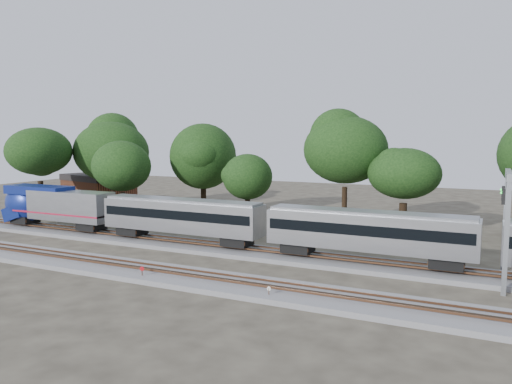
# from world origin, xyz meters

# --- Properties ---
(ground) EXTENTS (160.00, 160.00, 0.00)m
(ground) POSITION_xyz_m (0.00, 0.00, 0.00)
(ground) COLOR #383328
(ground) RESTS_ON ground
(track_far) EXTENTS (160.00, 5.00, 0.73)m
(track_far) POSITION_xyz_m (0.00, 6.00, 0.21)
(track_far) COLOR slate
(track_far) RESTS_ON ground
(track_near) EXTENTS (160.00, 5.00, 0.73)m
(track_near) POSITION_xyz_m (0.00, -4.00, 0.21)
(track_near) COLOR slate
(track_near) RESTS_ON ground
(switch_stand_red) EXTENTS (0.36, 0.10, 1.12)m
(switch_stand_red) POSITION_xyz_m (1.09, -5.57, 0.72)
(switch_stand_red) COLOR #512D19
(switch_stand_red) RESTS_ON ground
(switch_stand_white) EXTENTS (0.31, 0.09, 0.97)m
(switch_stand_white) POSITION_xyz_m (11.95, -5.55, 0.62)
(switch_stand_white) COLOR #512D19
(switch_stand_white) RESTS_ON ground
(switch_lever) EXTENTS (0.53, 0.35, 0.30)m
(switch_lever) POSITION_xyz_m (7.76, -5.77, 0.15)
(switch_lever) COLOR #512D19
(switch_lever) RESTS_ON ground
(signal_gantry) EXTENTS (0.60, 7.09, 8.62)m
(signal_gantry) POSITION_xyz_m (26.47, 6.00, 6.29)
(signal_gantry) COLOR gray
(signal_gantry) RESTS_ON ground
(brick_building) EXTENTS (12.30, 10.00, 5.18)m
(brick_building) POSITION_xyz_m (-32.37, 25.50, 2.61)
(brick_building) COLOR brown
(brick_building) RESTS_ON ground
(tree_0) EXTENTS (9.29, 9.29, 13.10)m
(tree_0) POSITION_xyz_m (-32.66, 14.33, 9.12)
(tree_0) COLOR black
(tree_0) RESTS_ON ground
(tree_1) EXTENTS (9.07, 9.07, 12.78)m
(tree_1) POSITION_xyz_m (-26.33, 21.94, 8.91)
(tree_1) COLOR black
(tree_1) RESTS_ON ground
(tree_2) EXTENTS (7.57, 7.57, 10.67)m
(tree_2) POSITION_xyz_m (-17.77, 14.21, 7.42)
(tree_2) COLOR black
(tree_2) RESTS_ON ground
(tree_3) EXTENTS (8.62, 8.62, 12.15)m
(tree_3) POSITION_xyz_m (-11.11, 23.29, 8.46)
(tree_3) COLOR black
(tree_3) RESTS_ON ground
(tree_4) EXTENTS (6.31, 6.31, 8.89)m
(tree_4) POSITION_xyz_m (-2.40, 19.71, 6.18)
(tree_4) COLOR black
(tree_4) RESTS_ON ground
(tree_5) EXTENTS (9.79, 9.79, 13.80)m
(tree_5) POSITION_xyz_m (9.30, 22.49, 9.62)
(tree_5) COLOR black
(tree_5) RESTS_ON ground
(tree_6) EXTENTS (7.27, 7.27, 10.25)m
(tree_6) POSITION_xyz_m (16.51, 20.62, 7.13)
(tree_6) COLOR black
(tree_6) RESTS_ON ground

